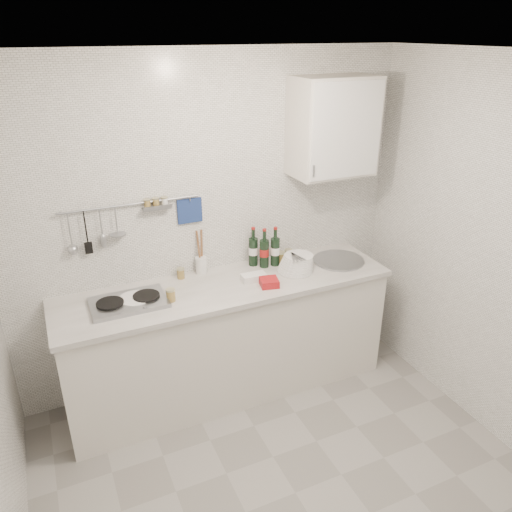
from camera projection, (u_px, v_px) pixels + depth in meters
The scene contains 16 objects.
floor at pixel (295, 493), 3.06m from camera, with size 3.00×3.00×0.00m, color gray.
ceiling at pixel (316, 55), 2.02m from camera, with size 3.00×3.00×0.00m, color silver.
back_wall at pixel (211, 228), 3.70m from camera, with size 3.00×0.02×2.50m, color silver.
counter at pixel (229, 340), 3.80m from camera, with size 2.44×0.64×0.96m.
wall_rail at pixel (129, 218), 3.38m from camera, with size 0.98×0.09×0.34m.
wall_cabinet at pixel (333, 127), 3.60m from camera, with size 0.60×0.38×0.70m.
plate_stack_hob at pixel (135, 300), 3.34m from camera, with size 0.23×0.23×0.03m.
plate_stack_sink at pixel (297, 263), 3.78m from camera, with size 0.29×0.28×0.12m.
wine_bottles at pixel (264, 247), 3.81m from camera, with size 0.23×0.14×0.31m.
butter_dish at pixel (254, 277), 3.63m from camera, with size 0.18×0.09×0.05m, color white.
strawberry_punnet at pixel (269, 282), 3.56m from camera, with size 0.13×0.13×0.05m, color #B21322.
utensil_crock at pixel (201, 263), 3.72m from camera, with size 0.09×0.09×0.35m.
jar_a at pixel (181, 273), 3.66m from camera, with size 0.06×0.06×0.08m.
jar_b at pixel (289, 254), 3.97m from camera, with size 0.07×0.07×0.08m.
jar_c at pixel (281, 257), 3.90m from camera, with size 0.07×0.07×0.09m.
jar_d at pixel (171, 295), 3.35m from camera, with size 0.06×0.06×0.09m.
Camera 1 is at (-1.12, -1.88, 2.60)m, focal length 35.00 mm.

